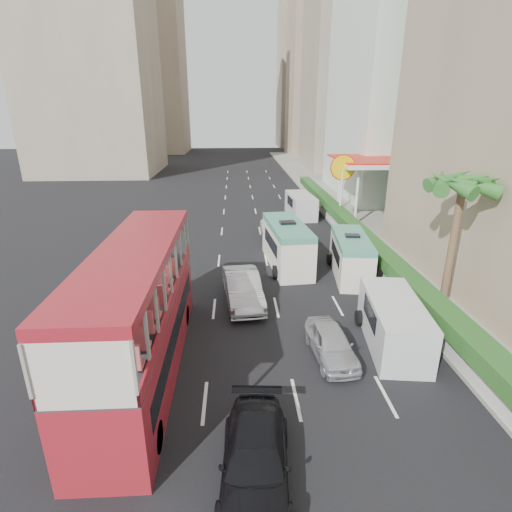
{
  "coord_description": "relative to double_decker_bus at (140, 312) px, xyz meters",
  "views": [
    {
      "loc": [
        -2.4,
        -13.35,
        9.52
      ],
      "look_at": [
        -1.5,
        4.0,
        3.2
      ],
      "focal_mm": 28.0,
      "sensor_mm": 36.0,
      "label": 1
    }
  ],
  "objects": [
    {
      "name": "tower_left_b",
      "position": [
        -16.0,
        90.0,
        20.47
      ],
      "size": [
        16.0,
        16.0,
        46.0
      ],
      "primitive_type": "cube",
      "color": "tan",
      "rests_on": "ground"
    },
    {
      "name": "ground_plane",
      "position": [
        6.0,
        0.0,
        -2.53
      ],
      "size": [
        200.0,
        200.0,
        0.0
      ],
      "primitive_type": "plane",
      "color": "black",
      "rests_on": "ground"
    },
    {
      "name": "tower_far_a",
      "position": [
        23.0,
        82.0,
        19.47
      ],
      "size": [
        14.0,
        14.0,
        44.0
      ],
      "primitive_type": "cube",
      "color": "tan",
      "rests_on": "ground"
    },
    {
      "name": "sidewalk",
      "position": [
        15.0,
        25.0,
        -2.44
      ],
      "size": [
        6.0,
        120.0,
        0.18
      ],
      "primitive_type": "cube",
      "color": "#99968C",
      "rests_on": "ground"
    },
    {
      "name": "panel_van_far",
      "position": [
        9.81,
        23.79,
        -1.49
      ],
      "size": [
        2.43,
        5.35,
        2.09
      ],
      "primitive_type": "cube",
      "rotation": [
        0.0,
        0.0,
        0.07
      ],
      "color": "silver",
      "rests_on": "ground"
    },
    {
      "name": "kerb_wall",
      "position": [
        12.2,
        14.0,
        -1.85
      ],
      "size": [
        0.3,
        44.0,
        1.0
      ],
      "primitive_type": "cube",
      "color": "silver",
      "rests_on": "sidewalk"
    },
    {
      "name": "shell_station",
      "position": [
        16.0,
        23.0,
        0.22
      ],
      "size": [
        6.5,
        8.0,
        5.5
      ],
      "primitive_type": "cube",
      "color": "silver",
      "rests_on": "ground"
    },
    {
      "name": "minibus_far",
      "position": [
        10.52,
        9.06,
        -1.3
      ],
      "size": [
        2.5,
        5.75,
        2.47
      ],
      "primitive_type": "cube",
      "rotation": [
        0.0,
        0.0,
        -0.12
      ],
      "color": "silver",
      "rests_on": "ground"
    },
    {
      "name": "panel_van_near",
      "position": [
        10.23,
        1.34,
        -1.51
      ],
      "size": [
        2.65,
        5.33,
        2.05
      ],
      "primitive_type": "cube",
      "rotation": [
        0.0,
        0.0,
        -0.12
      ],
      "color": "silver",
      "rests_on": "ground"
    },
    {
      "name": "car_silver_lane_b",
      "position": [
        7.38,
        0.49,
        -2.53
      ],
      "size": [
        1.82,
        3.87,
        1.28
      ],
      "primitive_type": "imported",
      "rotation": [
        0.0,
        0.0,
        0.08
      ],
      "color": "silver",
      "rests_on": "ground"
    },
    {
      "name": "double_decker_bus",
      "position": [
        0.0,
        0.0,
        0.0
      ],
      "size": [
        2.5,
        11.0,
        5.06
      ],
      "primitive_type": "cube",
      "color": "maroon",
      "rests_on": "ground"
    },
    {
      "name": "hedge",
      "position": [
        12.2,
        14.0,
        -1.0
      ],
      "size": [
        1.1,
        44.0,
        0.7
      ],
      "primitive_type": "cube",
      "color": "#2D6626",
      "rests_on": "kerb_wall"
    },
    {
      "name": "palm_tree",
      "position": [
        13.8,
        4.0,
        0.85
      ],
      "size": [
        0.36,
        0.36,
        6.4
      ],
      "primitive_type": "cylinder",
      "color": "brown",
      "rests_on": "sidewalk"
    },
    {
      "name": "car_black",
      "position": [
        4.0,
        -5.13,
        -2.53
      ],
      "size": [
        2.22,
        4.76,
        1.35
      ],
      "primitive_type": "imported",
      "rotation": [
        0.0,
        0.0,
        -0.07
      ],
      "color": "black",
      "rests_on": "ground"
    },
    {
      "name": "tower_mid",
      "position": [
        24.0,
        58.0,
        22.47
      ],
      "size": [
        16.0,
        16.0,
        50.0
      ],
      "primitive_type": "cube",
      "color": "tan",
      "rests_on": "ground"
    },
    {
      "name": "tower_far_b",
      "position": [
        23.0,
        104.0,
        17.47
      ],
      "size": [
        14.0,
        14.0,
        40.0
      ],
      "primitive_type": "cube",
      "color": "tan",
      "rests_on": "ground"
    },
    {
      "name": "car_silver_lane_a",
      "position": [
        3.89,
        5.66,
        -2.53
      ],
      "size": [
        2.27,
        5.14,
        1.64
      ],
      "primitive_type": "imported",
      "rotation": [
        0.0,
        0.0,
        0.11
      ],
      "color": "silver",
      "rests_on": "ground"
    },
    {
      "name": "van_asset",
      "position": [
        7.07,
        16.68,
        -2.53
      ],
      "size": [
        3.04,
        5.58,
        1.48
      ],
      "primitive_type": "imported",
      "rotation": [
        0.0,
        0.0,
        0.11
      ],
      "color": "silver",
      "rests_on": "ground"
    },
    {
      "name": "minibus_near",
      "position": [
        6.85,
        10.93,
        -1.12
      ],
      "size": [
        2.72,
        6.53,
        2.82
      ],
      "primitive_type": "cube",
      "rotation": [
        0.0,
        0.0,
        0.1
      ],
      "color": "silver",
      "rests_on": "ground"
    }
  ]
}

